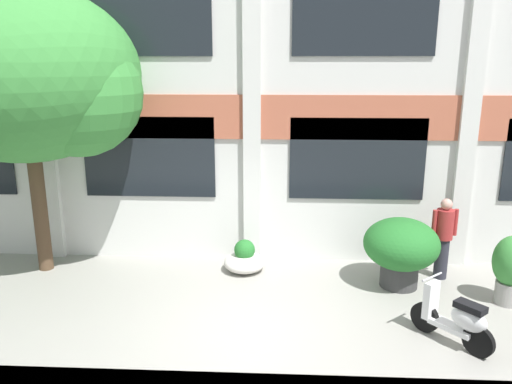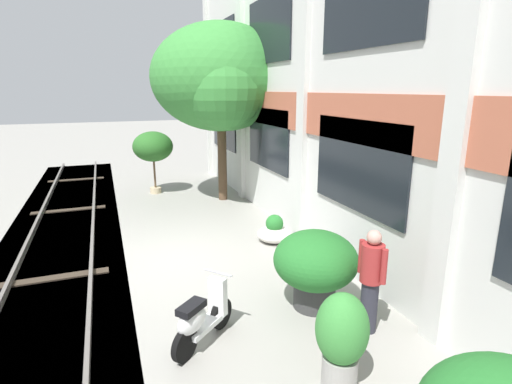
% 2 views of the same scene
% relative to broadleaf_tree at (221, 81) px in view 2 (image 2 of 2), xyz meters
% --- Properties ---
extents(ground_plane, '(80.00, 80.00, 0.00)m').
position_rel_broadleaf_tree_xyz_m(ground_plane, '(4.28, -2.22, -3.86)').
color(ground_plane, gray).
extents(apartment_facade, '(17.74, 0.64, 8.98)m').
position_rel_broadleaf_tree_xyz_m(apartment_facade, '(4.28, 1.00, 0.60)').
color(apartment_facade, silver).
rests_on(apartment_facade, ground).
extents(rail_tracks, '(25.38, 2.80, 0.43)m').
position_rel_broadleaf_tree_xyz_m(rail_tracks, '(4.28, -4.80, -3.99)').
color(rail_tracks, '#4C473F').
rests_on(rail_tracks, ground).
extents(broadleaf_tree, '(4.57, 4.35, 5.63)m').
position_rel_broadleaf_tree_xyz_m(broadleaf_tree, '(0.00, 0.00, 0.00)').
color(broadleaf_tree, '#4C3826').
rests_on(broadleaf_tree, ground).
extents(potted_plant_terracotta_small, '(1.39, 1.39, 2.20)m').
position_rel_broadleaf_tree_xyz_m(potted_plant_terracotta_small, '(-1.67, -2.02, -2.21)').
color(potted_plant_terracotta_small, tan).
rests_on(potted_plant_terracotta_small, ground).
extents(potted_plant_fluted_column, '(0.65, 0.65, 1.27)m').
position_rel_broadleaf_tree_xyz_m(potted_plant_fluted_column, '(8.96, -1.10, -3.16)').
color(potted_plant_fluted_column, gray).
rests_on(potted_plant_fluted_column, ground).
extents(potted_plant_ribbed_drum, '(1.42, 1.42, 1.35)m').
position_rel_broadleaf_tree_xyz_m(potted_plant_ribbed_drum, '(7.17, -0.48, -3.06)').
color(potted_plant_ribbed_drum, '#333333').
rests_on(potted_plant_ribbed_drum, ground).
extents(potted_plant_wide_bowl, '(0.86, 0.86, 0.68)m').
position_rel_broadleaf_tree_xyz_m(potted_plant_wide_bowl, '(4.16, 0.09, -3.61)').
color(potted_plant_wide_bowl, beige).
rests_on(potted_plant_wide_bowl, ground).
extents(scooter_near_curb, '(0.97, 1.11, 0.98)m').
position_rel_broadleaf_tree_xyz_m(scooter_near_curb, '(7.54, -2.53, -3.42)').
color(scooter_near_curb, black).
rests_on(scooter_near_curb, ground).
extents(resident_by_doorway, '(0.52, 0.34, 1.64)m').
position_rel_broadleaf_tree_xyz_m(resident_by_doorway, '(8.09, -0.04, -2.98)').
color(resident_by_doorway, '#282833').
rests_on(resident_by_doorway, ground).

